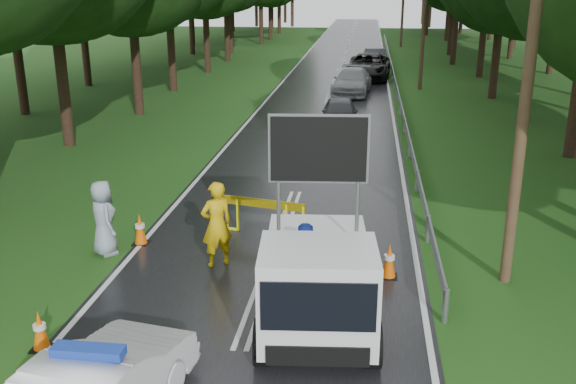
% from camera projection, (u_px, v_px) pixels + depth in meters
% --- Properties ---
extents(ground, '(160.00, 160.00, 0.00)m').
position_uv_depth(ground, '(254.00, 311.00, 12.72)').
color(ground, '#1C4A15').
rests_on(ground, ground).
extents(road, '(7.00, 140.00, 0.02)m').
position_uv_depth(road, '(335.00, 82.00, 40.98)').
color(road, black).
rests_on(road, ground).
extents(guardrail, '(0.12, 60.06, 0.70)m').
position_uv_depth(guardrail, '(394.00, 76.00, 40.07)').
color(guardrail, gray).
rests_on(guardrail, ground).
extents(utility_pole_near, '(1.40, 0.24, 10.00)m').
position_uv_depth(utility_pole_near, '(532.00, 44.00, 12.41)').
color(utility_pole_near, '#462E20').
rests_on(utility_pole_near, ground).
extents(utility_pole_mid, '(1.40, 0.24, 10.00)m').
position_uv_depth(utility_pole_mid, '(425.00, 1.00, 36.90)').
color(utility_pole_mid, '#462E20').
rests_on(utility_pole_mid, ground).
extents(work_truck, '(2.47, 4.88, 3.77)m').
position_uv_depth(work_truck, '(317.00, 276.00, 11.90)').
color(work_truck, gray).
rests_on(work_truck, ground).
extents(barrier, '(2.28, 0.53, 0.96)m').
position_uv_depth(barrier, '(262.00, 208.00, 16.32)').
color(barrier, '#F3FA0D').
rests_on(barrier, ground).
extents(officer, '(0.88, 0.81, 2.01)m').
position_uv_depth(officer, '(217.00, 225.00, 14.42)').
color(officer, gold).
rests_on(officer, ground).
extents(civilian, '(1.02, 0.94, 1.70)m').
position_uv_depth(civilian, '(307.00, 264.00, 12.81)').
color(civilian, '#1932A7').
rests_on(civilian, ground).
extents(bystander_right, '(1.00, 1.06, 1.82)m').
position_uv_depth(bystander_right, '(103.00, 218.00, 15.10)').
color(bystander_right, '#8C9AA8').
rests_on(bystander_right, ground).
extents(queue_car_first, '(1.72, 3.91, 1.31)m').
position_uv_depth(queue_car_first, '(340.00, 113.00, 28.24)').
color(queue_car_first, '#43454B').
rests_on(queue_car_first, ground).
extents(queue_car_second, '(2.39, 5.04, 1.42)m').
position_uv_depth(queue_car_second, '(352.00, 81.00, 36.72)').
color(queue_car_second, '#95989C').
rests_on(queue_car_second, ground).
extents(queue_car_third, '(3.07, 6.07, 1.65)m').
position_uv_depth(queue_car_third, '(368.00, 66.00, 42.24)').
color(queue_car_third, black).
rests_on(queue_car_third, ground).
extents(queue_car_fourth, '(1.82, 4.25, 1.36)m').
position_uv_depth(queue_car_fourth, '(375.00, 58.00, 47.87)').
color(queue_car_fourth, '#383A3F').
rests_on(queue_car_fourth, ground).
extents(cone_near_left, '(0.36, 0.36, 0.76)m').
position_uv_depth(cone_near_left, '(40.00, 331.00, 11.28)').
color(cone_near_left, black).
rests_on(cone_near_left, ground).
extents(cone_center, '(0.37, 0.37, 0.77)m').
position_uv_depth(cone_center, '(276.00, 270.00, 13.65)').
color(cone_center, black).
rests_on(cone_center, ground).
extents(cone_far, '(0.32, 0.32, 0.67)m').
position_uv_depth(cone_far, '(332.00, 249.00, 14.81)').
color(cone_far, black).
rests_on(cone_far, ground).
extents(cone_left_mid, '(0.38, 0.38, 0.80)m').
position_uv_depth(cone_left_mid, '(140.00, 229.00, 15.81)').
color(cone_left_mid, black).
rests_on(cone_left_mid, ground).
extents(cone_right, '(0.38, 0.38, 0.81)m').
position_uv_depth(cone_right, '(389.00, 261.00, 14.02)').
color(cone_right, black).
rests_on(cone_right, ground).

